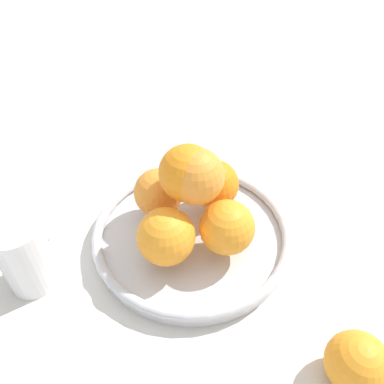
# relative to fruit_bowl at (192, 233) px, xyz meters

# --- Properties ---
(ground_plane) EXTENTS (4.00, 4.00, 0.00)m
(ground_plane) POSITION_rel_fruit_bowl_xyz_m (0.00, 0.00, -0.02)
(ground_plane) COLOR beige
(fruit_bowl) EXTENTS (0.32, 0.32, 0.03)m
(fruit_bowl) POSITION_rel_fruit_bowl_xyz_m (0.00, 0.00, 0.00)
(fruit_bowl) COLOR silver
(fruit_bowl) RESTS_ON ground_plane
(orange_pile) EXTENTS (0.21, 0.22, 0.15)m
(orange_pile) POSITION_rel_fruit_bowl_xyz_m (0.00, -0.00, 0.08)
(orange_pile) COLOR orange
(orange_pile) RESTS_ON fruit_bowl
(stray_orange) EXTENTS (0.07, 0.07, 0.07)m
(stray_orange) POSITION_rel_fruit_bowl_xyz_m (0.27, -0.11, 0.02)
(stray_orange) COLOR orange
(stray_orange) RESTS_ON ground_plane
(drinking_glass) EXTENTS (0.07, 0.07, 0.11)m
(drinking_glass) POSITION_rel_fruit_bowl_xyz_m (-0.17, -0.17, 0.04)
(drinking_glass) COLOR white
(drinking_glass) RESTS_ON ground_plane
(napkin_folded) EXTENTS (0.15, 0.15, 0.01)m
(napkin_folded) POSITION_rel_fruit_bowl_xyz_m (-0.28, -0.06, -0.01)
(napkin_folded) COLOR silver
(napkin_folded) RESTS_ON ground_plane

